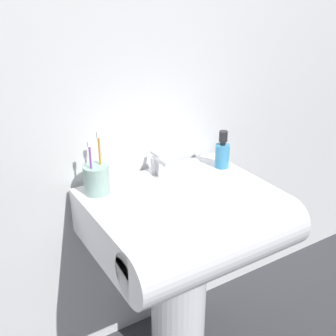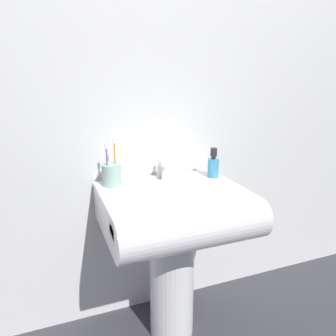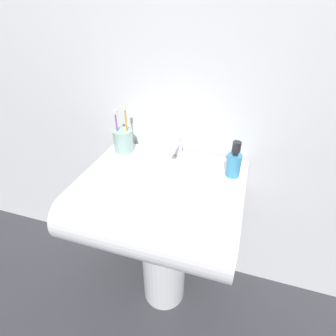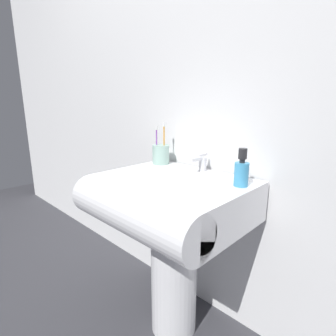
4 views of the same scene
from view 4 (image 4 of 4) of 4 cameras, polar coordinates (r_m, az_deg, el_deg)
ground_plane at (r=1.50m, az=1.23°, el=-31.12°), size 6.00×6.00×0.00m
wall_back at (r=1.28m, az=10.27°, el=19.81°), size 5.00×0.05×2.40m
sink_pedestal at (r=1.31m, az=1.30°, el=-21.99°), size 0.21×0.21×0.59m
sink_basin at (r=1.09m, az=-0.79°, el=-7.08°), size 0.62×0.53×0.17m
faucet at (r=1.21m, az=7.17°, el=1.32°), size 0.04×0.12×0.08m
toothbrush_cup at (r=1.36m, az=-1.57°, el=3.05°), size 0.09×0.09×0.21m
soap_bottle at (r=1.02m, az=15.71°, el=-0.75°), size 0.05×0.05×0.15m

